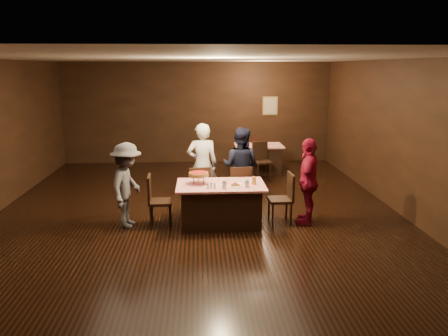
{
  "coord_description": "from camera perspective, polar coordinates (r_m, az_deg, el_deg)",
  "views": [
    {
      "loc": [
        0.04,
        -8.15,
        2.85
      ],
      "look_at": [
        0.5,
        -0.21,
        1.0
      ],
      "focal_mm": 35.0,
      "sensor_mm": 36.0,
      "label": 1
    }
  ],
  "objects": [
    {
      "name": "room",
      "position": [
        8.19,
        -3.62,
        8.08
      ],
      "size": [
        10.0,
        10.04,
        3.02
      ],
      "color": "black",
      "rests_on": "ground"
    },
    {
      "name": "chair_back_far",
      "position": [
        12.59,
        4.16,
        2.18
      ],
      "size": [
        0.49,
        0.49,
        0.95
      ],
      "primitive_type": "cube",
      "rotation": [
        0.0,
        0.0,
        3.33
      ],
      "color": "black",
      "rests_on": "ground"
    },
    {
      "name": "chair_far_right",
      "position": [
        8.76,
        1.93,
        -2.66
      ],
      "size": [
        0.47,
        0.47,
        0.95
      ],
      "primitive_type": "cube",
      "rotation": [
        0.0,
        0.0,
        3.28
      ],
      "color": "black",
      "rests_on": "ground"
    },
    {
      "name": "diner_white_jacket",
      "position": [
        9.02,
        -2.86,
        0.39
      ],
      "size": [
        0.66,
        0.45,
        1.74
      ],
      "primitive_type": "imported",
      "rotation": [
        0.0,
        0.0,
        3.19
      ],
      "color": "silver",
      "rests_on": "ground"
    },
    {
      "name": "diner_navy_hoodie",
      "position": [
        9.08,
        2.17,
        0.18
      ],
      "size": [
        0.98,
        0.89,
        1.64
      ],
      "primitive_type": "imported",
      "rotation": [
        0.0,
        0.0,
        2.73
      ],
      "color": "black",
      "rests_on": "ground"
    },
    {
      "name": "back_table",
      "position": [
        12.03,
        4.52,
        1.22
      ],
      "size": [
        1.3,
        0.9,
        0.77
      ],
      "primitive_type": "cube",
      "color": "#AB0C0B",
      "rests_on": "ground"
    },
    {
      "name": "napkin_left",
      "position": [
        7.87,
        -1.51,
        -2.21
      ],
      "size": [
        0.21,
        0.21,
        0.01
      ],
      "primitive_type": "cube",
      "rotation": [
        0.0,
        0.0,
        -0.35
      ],
      "color": "white",
      "rests_on": "main_table"
    },
    {
      "name": "glass_front_right",
      "position": [
        7.7,
        3.0,
        -2.05
      ],
      "size": [
        0.08,
        0.08,
        0.14
      ],
      "primitive_type": "cylinder",
      "color": "silver",
      "rests_on": "main_table"
    },
    {
      "name": "chair_back_near",
      "position": [
        11.33,
        5.01,
        0.94
      ],
      "size": [
        0.5,
        0.5,
        0.95
      ],
      "primitive_type": "cube",
      "rotation": [
        0.0,
        0.0,
        0.21
      ],
      "color": "black",
      "rests_on": "ground"
    },
    {
      "name": "diner_red_shirt",
      "position": [
        8.16,
        10.95,
        -1.7
      ],
      "size": [
        0.7,
        1.02,
        1.6
      ],
      "primitive_type": "imported",
      "rotation": [
        0.0,
        0.0,
        -1.93
      ],
      "color": "maroon",
      "rests_on": "ground"
    },
    {
      "name": "glass_front_left",
      "position": [
        7.62,
        0.05,
        -2.19
      ],
      "size": [
        0.08,
        0.08,
        0.14
      ],
      "primitive_type": "cylinder",
      "color": "silver",
      "rests_on": "main_table"
    },
    {
      "name": "diner_grey_knit",
      "position": [
        8.04,
        -12.55,
        -2.2
      ],
      "size": [
        0.75,
        1.09,
        1.55
      ],
      "primitive_type": "imported",
      "rotation": [
        0.0,
        0.0,
        1.38
      ],
      "color": "#4F4E52",
      "rests_on": "ground"
    },
    {
      "name": "plate_with_slice",
      "position": [
        7.76,
        1.48,
        -2.26
      ],
      "size": [
        0.25,
        0.25,
        0.06
      ],
      "color": "white",
      "rests_on": "main_table"
    },
    {
      "name": "napkin_center",
      "position": [
        7.95,
        1.73,
        -2.06
      ],
      "size": [
        0.19,
        0.19,
        0.01
      ],
      "primitive_type": "cube",
      "rotation": [
        0.0,
        0.0,
        0.21
      ],
      "color": "white",
      "rests_on": "main_table"
    },
    {
      "name": "condiments",
      "position": [
        7.63,
        -1.68,
        -2.34
      ],
      "size": [
        0.17,
        0.1,
        0.09
      ],
      "color": "silver",
      "rests_on": "main_table"
    },
    {
      "name": "chair_end_right",
      "position": [
        8.14,
        7.34,
        -3.99
      ],
      "size": [
        0.44,
        0.44,
        0.95
      ],
      "primitive_type": "cube",
      "rotation": [
        0.0,
        0.0,
        -1.52
      ],
      "color": "black",
      "rests_on": "ground"
    },
    {
      "name": "chair_far_left",
      "position": [
        8.72,
        -3.31,
        -2.74
      ],
      "size": [
        0.49,
        0.49,
        0.95
      ],
      "primitive_type": "cube",
      "rotation": [
        0.0,
        0.0,
        3.31
      ],
      "color": "black",
      "rests_on": "ground"
    },
    {
      "name": "main_table",
      "position": [
        8.04,
        -0.43,
        -4.77
      ],
      "size": [
        1.6,
        1.0,
        0.77
      ],
      "primitive_type": "cube",
      "color": "#B60C0D",
      "rests_on": "ground"
    },
    {
      "name": "glass_amber",
      "position": [
        7.91,
        3.93,
        -1.65
      ],
      "size": [
        0.08,
        0.08,
        0.14
      ],
      "primitive_type": "cylinder",
      "color": "#BF7F26",
      "rests_on": "main_table"
    },
    {
      "name": "chair_end_left",
      "position": [
        8.03,
        -8.32,
        -4.25
      ],
      "size": [
        0.43,
        0.43,
        0.95
      ],
      "primitive_type": "cube",
      "rotation": [
        0.0,
        0.0,
        1.6
      ],
      "color": "black",
      "rests_on": "ground"
    },
    {
      "name": "plate_empty",
      "position": [
        8.12,
        3.39,
        -1.73
      ],
      "size": [
        0.25,
        0.25,
        0.01
      ],
      "primitive_type": "cylinder",
      "color": "white",
      "rests_on": "main_table"
    },
    {
      "name": "pizza_stand",
      "position": [
        7.92,
        -3.35,
        -0.8
      ],
      "size": [
        0.38,
        0.38,
        0.22
      ],
      "color": "black",
      "rests_on": "main_table"
    }
  ]
}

